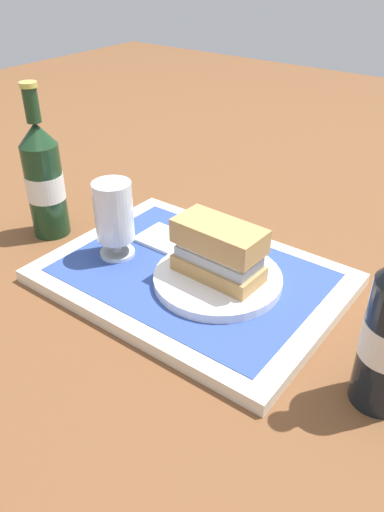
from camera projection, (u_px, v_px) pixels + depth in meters
ground_plane at (192, 283)px, 0.79m from camera, size 3.00×3.00×0.00m
tray at (192, 278)px, 0.78m from camera, size 0.44×0.32×0.02m
placemat at (192, 272)px, 0.77m from camera, size 0.38×0.27×0.00m
plate at (219, 278)px, 0.75m from camera, size 0.19×0.19×0.01m
sandwich at (218, 248)px, 0.72m from camera, size 0.13×0.07×0.08m
beer_glass at (114, 217)px, 0.78m from camera, size 0.06×0.06×0.12m
napkin_folded at (166, 239)px, 0.85m from camera, size 0.09×0.07×0.01m
beer_bottle at (44, 179)px, 0.86m from camera, size 0.07×0.07×0.27m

